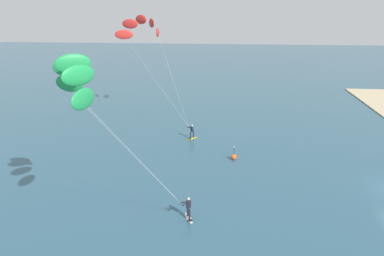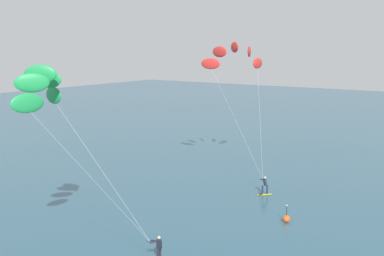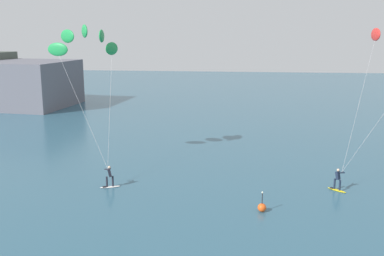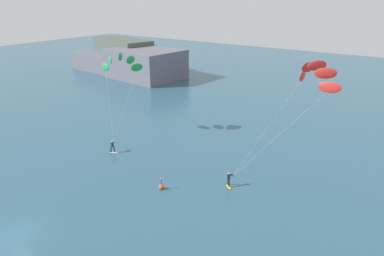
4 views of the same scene
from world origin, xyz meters
TOP-DOWN VIEW (x-y plane):
  - ground_plane at (0.00, 0.00)m, footprint 240.00×240.00m
  - kitesurfer_nearshore at (16.93, 24.71)m, footprint 9.61×10.16m
  - kitesurfer_mid_water at (-9.13, 22.56)m, footprint 7.29×8.58m
  - marker_buoy at (5.55, 13.49)m, footprint 0.56×0.56m
  - distant_headland at (-39.85, 54.39)m, footprint 34.18×18.22m

SIDE VIEW (x-z plane):
  - ground_plane at x=0.00m, z-range 0.00..0.00m
  - marker_buoy at x=5.55m, z-range -0.39..0.99m
  - distant_headland at x=-39.85m, z-range -0.85..7.40m
  - kitesurfer_mid_water at x=-9.13m, z-range 4.36..16.45m
  - kitesurfer_nearshore at x=16.93m, z-range 4.95..18.40m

